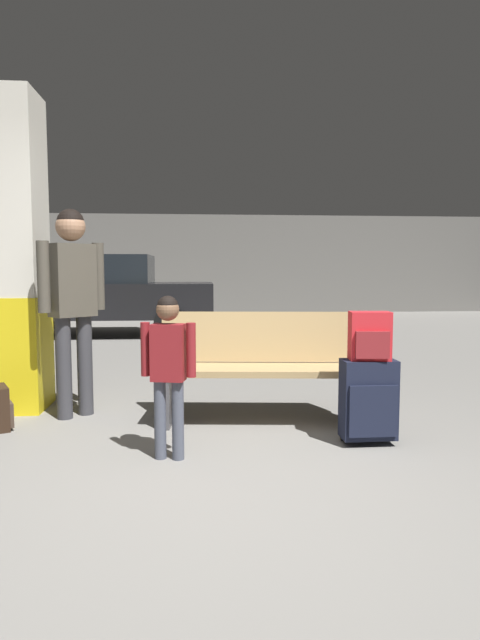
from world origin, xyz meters
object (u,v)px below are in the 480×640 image
adult (72,290)px  child (168,359)px  bench (257,368)px  parked_car_far (102,293)px  structural_pillar (9,255)px  suitcase (369,400)px  backpack_bright (370,337)px

adult → child: bearing=-53.4°
bench → parked_car_far: bearing=109.9°
structural_pillar → child: structural_pillar is taller
bench → adult: adult is taller
suitcase → child: 1.45m
child → adult: bearing=126.6°
child → parked_car_far: parked_car_far is taller
adult → backpack_bright: bearing=-22.9°
backpack_bright → parked_car_far: bearing=113.4°
bench → suitcase: 0.97m
structural_pillar → bench: (2.11, -0.61, -0.92)m
adult → parked_car_far: adult is taller
structural_pillar → suitcase: bearing=-24.1°
bench → child: (-0.68, -0.83, 0.22)m
child → adult: 1.46m
backpack_bright → parked_car_far: parked_car_far is taller
structural_pillar → parked_car_far: bearing=91.2°
backpack_bright → child: bearing=-172.6°
child → adult: adult is taller
structural_pillar → child: size_ratio=2.57×
suitcase → child: child is taller
child → backpack_bright: bearing=7.4°
structural_pillar → backpack_bright: 3.15m
suitcase → bench: bearing=137.7°
bench → child: size_ratio=1.54×
bench → backpack_bright: (0.71, -0.65, 0.33)m
bench → backpack_bright: bearing=-42.3°
suitcase → structural_pillar: bearing=155.9°
bench → suitcase: size_ratio=2.73×
backpack_bright → child: child is taller
suitcase → adult: 2.53m
backpack_bright → bench: bearing=137.7°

